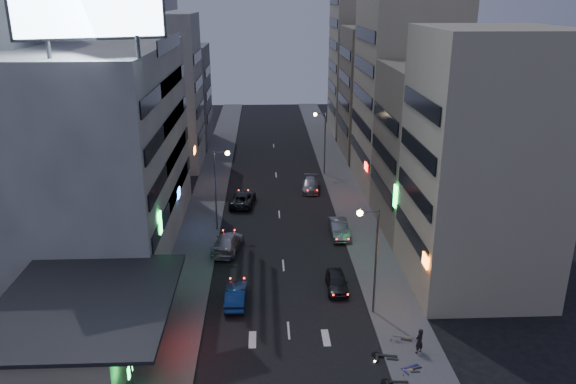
{
  "coord_description": "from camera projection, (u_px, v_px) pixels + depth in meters",
  "views": [
    {
      "loc": [
        -1.54,
        -29.64,
        22.03
      ],
      "look_at": [
        0.62,
        18.87,
        5.02
      ],
      "focal_mm": 35.0,
      "sensor_mm": 36.0,
      "label": 1
    }
  ],
  "objects": [
    {
      "name": "white_building",
      "position": [
        92.0,
        149.0,
        50.46
      ],
      "size": [
        14.0,
        24.0,
        18.0
      ],
      "primitive_type": "cube",
      "color": "beige",
      "rests_on": "ground"
    },
    {
      "name": "shophouse_near",
      "position": [
        482.0,
        164.0,
        42.52
      ],
      "size": [
        10.0,
        11.0,
        20.0
      ],
      "primitive_type": "cube",
      "color": "#B1A98B",
      "rests_on": "ground"
    },
    {
      "name": "parked_car_right_far",
      "position": [
        311.0,
        185.0,
        67.02
      ],
      "size": [
        2.46,
        5.05,
        1.42
      ],
      "primitive_type": "imported",
      "rotation": [
        0.0,
        0.0,
        -0.1
      ],
      "color": "gray",
      "rests_on": "ground"
    },
    {
      "name": "road_car_silver",
      "position": [
        227.0,
        243.0,
        51.03
      ],
      "size": [
        3.06,
        5.73,
        1.58
      ],
      "primitive_type": "imported",
      "rotation": [
        0.0,
        0.0,
        2.98
      ],
      "color": "#A9ABB2",
      "rests_on": "ground"
    },
    {
      "name": "street_lamp_left",
      "position": [
        219.0,
        179.0,
        54.01
      ],
      "size": [
        1.6,
        0.44,
        8.02
      ],
      "color": "#595B60",
      "rests_on": "sidewalk_left"
    },
    {
      "name": "billboard",
      "position": [
        88.0,
        2.0,
        36.99
      ],
      "size": [
        9.52,
        3.75,
        6.2
      ],
      "rotation": [
        0.0,
        0.0,
        0.35
      ],
      "color": "#595B60",
      "rests_on": "white_building"
    },
    {
      "name": "scooter_black_a",
      "position": [
        409.0,
        372.0,
        33.56
      ],
      "size": [
        0.79,
        2.05,
        1.23
      ],
      "primitive_type": null,
      "rotation": [
        0.0,
        0.0,
        1.51
      ],
      "color": "black",
      "rests_on": "sidewalk_right"
    },
    {
      "name": "far_left_b",
      "position": [
        170.0,
        95.0,
        86.83
      ],
      "size": [
        12.0,
        10.0,
        15.0
      ],
      "primitive_type": "cube",
      "color": "slate",
      "rests_on": "ground"
    },
    {
      "name": "ground",
      "position": [
        291.0,
        366.0,
        35.29
      ],
      "size": [
        180.0,
        180.0,
        0.0
      ],
      "primitive_type": "plane",
      "color": "black",
      "rests_on": "ground"
    },
    {
      "name": "shophouse_far",
      "position": [
        405.0,
        96.0,
        65.28
      ],
      "size": [
        10.0,
        14.0,
        22.0
      ],
      "primitive_type": "cube",
      "color": "#B1A98B",
      "rests_on": "ground"
    },
    {
      "name": "parked_car_right_mid",
      "position": [
        339.0,
        229.0,
        54.22
      ],
      "size": [
        1.66,
        4.68,
        1.54
      ],
      "primitive_type": "imported",
      "rotation": [
        0.0,
        0.0,
        0.01
      ],
      "color": "gray",
      "rests_on": "ground"
    },
    {
      "name": "sidewalk_left",
      "position": [
        207.0,
        202.0,
        63.22
      ],
      "size": [
        4.0,
        120.0,
        0.12
      ],
      "primitive_type": "cube",
      "color": "#4C4C4F",
      "rests_on": "ground"
    },
    {
      "name": "shophouse_mid",
      "position": [
        441.0,
        150.0,
        54.04
      ],
      "size": [
        11.0,
        12.0,
        16.0
      ],
      "primitive_type": "cube",
      "color": "gray",
      "rests_on": "ground"
    },
    {
      "name": "parked_car_right_near",
      "position": [
        337.0,
        282.0,
        44.33
      ],
      "size": [
        1.67,
        3.98,
        1.35
      ],
      "primitive_type": "imported",
      "rotation": [
        0.0,
        0.0,
        -0.02
      ],
      "color": "#27282C",
      "rests_on": "ground"
    },
    {
      "name": "street_lamp_right_far",
      "position": [
        322.0,
        134.0,
        71.48
      ],
      "size": [
        1.6,
        0.44,
        8.02
      ],
      "color": "#595B60",
      "rests_on": "sidewalk_right"
    },
    {
      "name": "sidewalk_right",
      "position": [
        348.0,
        200.0,
        63.89
      ],
      "size": [
        4.0,
        120.0,
        0.12
      ],
      "primitive_type": "cube",
      "color": "#4C4C4F",
      "rests_on": "ground"
    },
    {
      "name": "person",
      "position": [
        419.0,
        341.0,
        36.15
      ],
      "size": [
        0.76,
        0.69,
        1.75
      ],
      "primitive_type": "imported",
      "rotation": [
        0.0,
        0.0,
        3.7
      ],
      "color": "black",
      "rests_on": "sidewalk_right"
    },
    {
      "name": "far_left_a",
      "position": [
        157.0,
        93.0,
        73.76
      ],
      "size": [
        11.0,
        10.0,
        20.0
      ],
      "primitive_type": "cube",
      "color": "beige",
      "rests_on": "ground"
    },
    {
      "name": "scooter_silver_a",
      "position": [
        419.0,
        361.0,
        34.74
      ],
      "size": [
        0.56,
        1.66,
        1.01
      ],
      "primitive_type": null,
      "rotation": [
        0.0,
        0.0,
        1.57
      ],
      "color": "#A7AAAF",
      "rests_on": "sidewalk_right"
    },
    {
      "name": "scooter_black_b",
      "position": [
        398.0,
        347.0,
        35.93
      ],
      "size": [
        1.07,
        2.15,
        1.26
      ],
      "primitive_type": null,
      "rotation": [
        0.0,
        0.0,
        1.38
      ],
      "color": "black",
      "rests_on": "sidewalk_right"
    },
    {
      "name": "road_car_blue",
      "position": [
        236.0,
        295.0,
        42.24
      ],
      "size": [
        1.62,
        4.29,
        1.4
      ],
      "primitive_type": "imported",
      "rotation": [
        0.0,
        0.0,
        3.11
      ],
      "color": "navy",
      "rests_on": "ground"
    },
    {
      "name": "scooter_silver_b",
      "position": [
        413.0,
        329.0,
        37.89
      ],
      "size": [
        1.26,
        2.13,
        1.24
      ],
      "primitive_type": null,
      "rotation": [
        0.0,
        0.0,
        1.26
      ],
      "color": "#989B9F",
      "rests_on": "sidewalk_right"
    },
    {
      "name": "food_court",
      "position": [
        74.0,
        327.0,
        35.94
      ],
      "size": [
        11.0,
        13.0,
        3.88
      ],
      "color": "#B1A98B",
      "rests_on": "ground"
    },
    {
      "name": "street_lamp_right_near",
      "position": [
        371.0,
        247.0,
        39.43
      ],
      "size": [
        1.6,
        0.44,
        8.02
      ],
      "color": "#595B60",
      "rests_on": "sidewalk_right"
    },
    {
      "name": "far_right_b",
      "position": [
        369.0,
        60.0,
        92.34
      ],
      "size": [
        12.0,
        12.0,
        24.0
      ],
      "primitive_type": "cube",
      "color": "#B1A98B",
      "rests_on": "ground"
    },
    {
      "name": "parked_car_left",
      "position": [
        243.0,
        199.0,
        62.3
      ],
      "size": [
        3.1,
        5.57,
        1.47
      ],
      "primitive_type": "imported",
      "rotation": [
        0.0,
        0.0,
        3.01
      ],
      "color": "#26272B",
      "rests_on": "ground"
    },
    {
      "name": "scooter_blue",
      "position": [
        418.0,
        356.0,
        35.17
      ],
      "size": [
        1.24,
        1.93,
        1.12
      ],
      "primitive_type": null,
      "rotation": [
        0.0,
        0.0,
        1.94
      ],
      "color": "navy",
      "rests_on": "sidewalk_right"
    },
    {
      "name": "far_right_a",
      "position": [
        382.0,
        92.0,
        80.11
      ],
      "size": [
        11.0,
        12.0,
        18.0
      ],
      "primitive_type": "cube",
      "color": "gray",
      "rests_on": "ground"
    }
  ]
}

